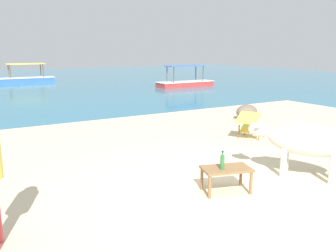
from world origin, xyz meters
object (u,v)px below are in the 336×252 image
Objects in this scene: cow at (307,140)px; boat_red at (185,82)px; bottle at (222,162)px; boat_blue at (27,78)px; deck_chair_far at (250,124)px; low_bench_table at (226,172)px.

boat_red is at bearing -58.29° from cow.
bottle is 22.64m from boat_blue.
deck_chair_far is 13.29m from boat_red.
cow is 2.82m from deck_chair_far.
boat_red is (7.03, 14.47, -0.42)m from cow.
cow is at bearing -5.89° from bottle.
low_bench_table is (-1.61, 0.20, -0.34)m from cow.
bottle is 0.08× the size of boat_blue.
low_bench_table is 0.23× the size of boat_blue.
boat_blue is at bearing 68.03° from deck_chair_far.
boat_blue reaches higher than deck_chair_far.
deck_chair_far is at bearing 94.70° from boat_blue.
cow is 16.09m from boat_red.
boat_red is at bearing 36.09° from deck_chair_far.
bottle is 0.32× the size of deck_chair_far.
boat_blue reaches higher than bottle.
deck_chair_far is 0.25× the size of boat_red.
boat_red is (8.74, 14.30, -0.27)m from bottle.
boat_red is (5.90, 11.91, -0.13)m from deck_chair_far.
deck_chair_far is at bearing 62.76° from boat_red.
bottle reaches higher than low_bench_table.
boat_red is (7.88, -8.33, 0.00)m from boat_blue.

